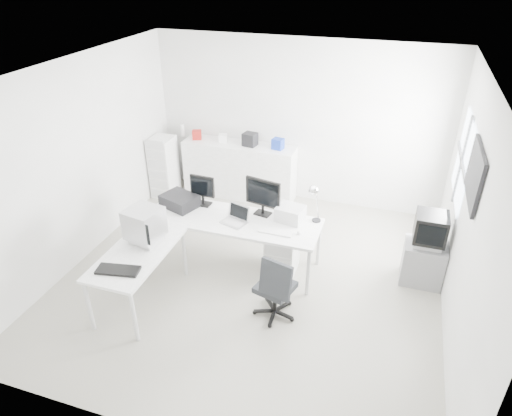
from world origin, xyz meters
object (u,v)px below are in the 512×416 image
(tv_cabinet, at_px, (423,263))
(crt_tv, at_px, (430,230))
(crt_monitor, at_px, (144,224))
(side_desk, at_px, (140,276))
(office_chair, at_px, (275,284))
(drawer_pedestal, at_px, (282,253))
(inkjet_printer, at_px, (180,201))
(laptop, at_px, (234,215))
(filing_cabinet, at_px, (164,167))
(sideboard, at_px, (240,170))
(lcd_monitor_large, at_px, (263,197))
(main_desk, at_px, (234,242))
(lcd_monitor_small, at_px, (203,190))
(laser_printer, at_px, (290,213))

(tv_cabinet, bearing_deg, crt_tv, 0.00)
(crt_monitor, height_order, tv_cabinet, crt_monitor)
(side_desk, height_order, office_chair, office_chair)
(office_chair, bearing_deg, tv_cabinet, 51.68)
(crt_tv, bearing_deg, drawer_pedestal, -168.75)
(inkjet_printer, bearing_deg, drawer_pedestal, 17.90)
(laptop, xyz_separation_m, filing_cabinet, (-1.99, 1.71, -0.32))
(office_chair, height_order, sideboard, sideboard)
(lcd_monitor_large, bearing_deg, tv_cabinet, 16.21)
(main_desk, relative_size, side_desk, 1.71)
(lcd_monitor_small, xyz_separation_m, crt_monitor, (-0.30, -1.10, 0.02))
(crt_monitor, height_order, crt_tv, crt_monitor)
(laptop, height_order, laser_printer, laptop)
(lcd_monitor_small, relative_size, office_chair, 0.49)
(laser_printer, xyz_separation_m, crt_monitor, (-1.60, -1.07, 0.15))
(laptop, bearing_deg, lcd_monitor_large, 66.81)
(main_desk, height_order, office_chair, office_chair)
(lcd_monitor_small, bearing_deg, laser_printer, 1.54)
(crt_tv, bearing_deg, filing_cabinet, 165.14)
(lcd_monitor_small, xyz_separation_m, office_chair, (1.40, -1.08, -0.51))
(inkjet_printer, bearing_deg, filing_cabinet, 145.43)
(side_desk, bearing_deg, lcd_monitor_large, 48.37)
(lcd_monitor_large, xyz_separation_m, laser_printer, (0.40, -0.03, -0.17))
(lcd_monitor_small, distance_m, crt_tv, 3.12)
(drawer_pedestal, bearing_deg, office_chair, -80.55)
(lcd_monitor_large, xyz_separation_m, filing_cabinet, (-2.29, 1.36, -0.47))
(crt_tv, bearing_deg, laptop, -168.29)
(office_chair, relative_size, crt_tv, 1.87)
(side_desk, height_order, sideboard, sideboard)
(laser_printer, bearing_deg, lcd_monitor_small, -171.87)
(drawer_pedestal, bearing_deg, sideboard, 124.16)
(tv_cabinet, height_order, sideboard, sideboard)
(laser_printer, distance_m, sideboard, 2.29)
(laptop, xyz_separation_m, office_chair, (0.80, -0.73, -0.40))
(side_desk, relative_size, laptop, 3.74)
(lcd_monitor_small, height_order, filing_cabinet, lcd_monitor_small)
(office_chair, bearing_deg, inkjet_printer, 166.79)
(side_desk, xyz_separation_m, office_chair, (1.70, 0.27, 0.09))
(inkjet_printer, height_order, crt_tv, crt_tv)
(lcd_monitor_large, relative_size, office_chair, 0.58)
(main_desk, xyz_separation_m, lcd_monitor_large, (0.35, 0.25, 0.64))
(crt_monitor, relative_size, tv_cabinet, 0.86)
(inkjet_printer, xyz_separation_m, office_chair, (1.70, -0.93, -0.37))
(laptop, bearing_deg, tv_cabinet, 29.11)
(side_desk, distance_m, crt_monitor, 0.68)
(main_desk, xyz_separation_m, inkjet_printer, (-0.85, 0.10, 0.46))
(main_desk, bearing_deg, office_chair, -44.48)
(side_desk, distance_m, laser_printer, 2.13)
(laser_printer, height_order, office_chair, laser_printer)
(laptop, height_order, filing_cabinet, filing_cabinet)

